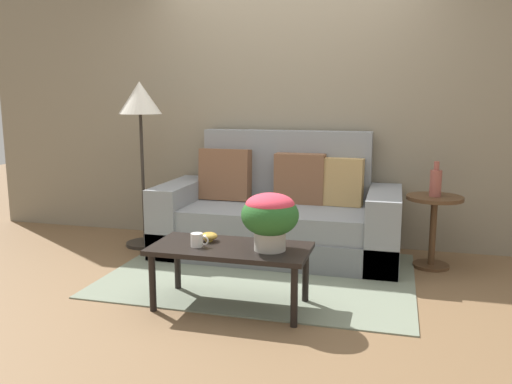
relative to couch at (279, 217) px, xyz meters
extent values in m
plane|color=brown|center=(0.00, -0.78, -0.33)|extent=(14.00, 14.00, 0.00)
cube|color=gray|center=(0.00, 0.49, 1.04)|extent=(6.40, 0.12, 2.73)
cube|color=gray|center=(0.00, -0.61, -0.33)|extent=(2.32, 1.66, 0.01)
cube|color=slate|center=(0.00, -0.07, -0.21)|extent=(2.08, 0.92, 0.24)
cube|color=gray|center=(0.00, -0.10, 0.01)|extent=(1.55, 0.83, 0.20)
cube|color=gray|center=(0.00, 0.31, 0.32)|extent=(1.55, 0.17, 0.86)
cube|color=gray|center=(-0.91, -0.07, -0.02)|extent=(0.27, 0.92, 0.61)
cube|color=gray|center=(0.91, -0.07, -0.02)|extent=(0.27, 0.92, 0.61)
cube|color=brown|center=(-0.54, 0.14, 0.34)|extent=(0.47, 0.21, 0.48)
cube|color=tan|center=(0.51, 0.14, 0.32)|extent=(0.42, 0.20, 0.42)
cube|color=brown|center=(0.16, 0.14, 0.33)|extent=(0.45, 0.17, 0.44)
cylinder|color=black|center=(-0.51, -1.48, -0.14)|extent=(0.04, 0.04, 0.38)
cylinder|color=black|center=(0.43, -1.48, -0.14)|extent=(0.04, 0.04, 0.38)
cylinder|color=black|center=(-0.51, -1.07, -0.14)|extent=(0.04, 0.04, 0.38)
cylinder|color=black|center=(0.43, -1.07, -0.14)|extent=(0.04, 0.04, 0.38)
cube|color=black|center=(-0.04, -1.28, 0.07)|extent=(1.04, 0.51, 0.03)
cylinder|color=#4C331E|center=(1.30, -0.06, -0.32)|extent=(0.29, 0.29, 0.03)
cylinder|color=#4C331E|center=(1.30, -0.06, -0.04)|extent=(0.05, 0.05, 0.54)
cylinder|color=#4C331E|center=(1.30, -0.06, 0.25)|extent=(0.45, 0.45, 0.03)
cylinder|color=#2D2823|center=(-1.27, -0.07, -0.32)|extent=(0.35, 0.35, 0.03)
cylinder|color=#2D2823|center=(-1.27, -0.07, 0.30)|extent=(0.03, 0.03, 1.20)
cone|color=beige|center=(-1.27, -0.07, 1.04)|extent=(0.39, 0.39, 0.29)
cylinder|color=#B7B2A8|center=(0.23, -1.29, 0.15)|extent=(0.20, 0.20, 0.14)
ellipsoid|color=#286028|center=(0.23, -1.29, 0.31)|extent=(0.37, 0.37, 0.27)
ellipsoid|color=#DB384C|center=(0.23, -1.29, 0.38)|extent=(0.31, 0.31, 0.15)
cylinder|color=white|center=(-0.25, -1.34, 0.13)|extent=(0.08, 0.08, 0.09)
torus|color=white|center=(-0.20, -1.34, 0.13)|extent=(0.06, 0.01, 0.06)
cylinder|color=gold|center=(-0.22, -1.20, 0.09)|extent=(0.05, 0.05, 0.02)
ellipsoid|color=gold|center=(-0.22, -1.20, 0.12)|extent=(0.12, 0.12, 0.05)
cylinder|color=#934C42|center=(1.29, -0.07, 0.37)|extent=(0.09, 0.09, 0.21)
cylinder|color=#934C42|center=(1.29, -0.07, 0.51)|extent=(0.04, 0.04, 0.07)
camera|label=1|loc=(0.98, -4.43, 1.04)|focal=36.82mm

